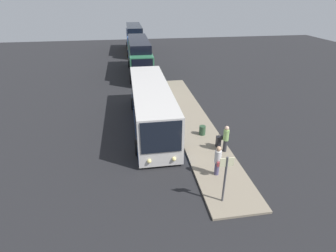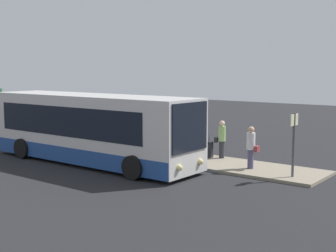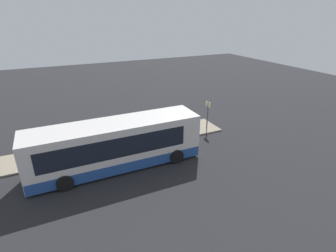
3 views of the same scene
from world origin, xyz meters
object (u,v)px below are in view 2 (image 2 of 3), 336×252
trash_bin (172,148)px  bus_lead (90,129)px  sign_post (294,137)px  suitcase (209,149)px  passenger_waiting (222,138)px  passenger_boarding (251,146)px

trash_bin → bus_lead: bearing=-123.5°
sign_post → suitcase: bearing=163.8°
suitcase → trash_bin: suitcase is taller
sign_post → passenger_waiting: bearing=159.0°
passenger_waiting → trash_bin: size_ratio=2.70×
sign_post → trash_bin: 6.61m
passenger_boarding → passenger_waiting: passenger_boarding is taller
passenger_boarding → suitcase: passenger_boarding is taller
passenger_waiting → sign_post: bearing=-130.0°
suitcase → bus_lead: bearing=-135.5°
bus_lead → passenger_waiting: bearing=42.5°
suitcase → trash_bin: (-1.74, -0.56, -0.05)m
bus_lead → suitcase: size_ratio=11.26×
trash_bin → suitcase: bearing=17.8°
bus_lead → passenger_boarding: bearing=23.2°
passenger_boarding → sign_post: bearing=77.0°
passenger_waiting → trash_bin: bearing=90.1°
sign_post → trash_bin: (-6.44, 0.80, -1.23)m
passenger_boarding → sign_post: 2.10m
suitcase → sign_post: sign_post is taller
passenger_boarding → trash_bin: 4.53m
bus_lead → sign_post: 8.98m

